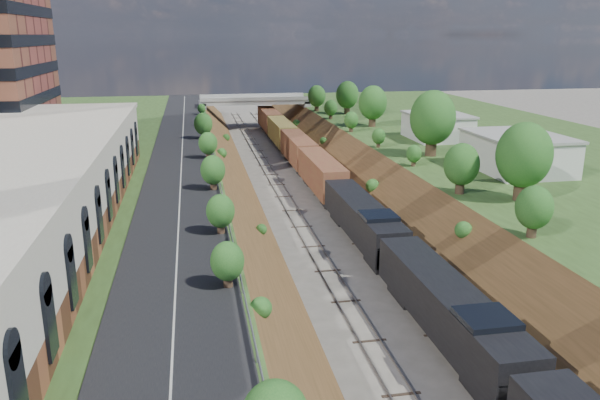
{
  "coord_description": "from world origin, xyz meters",
  "views": [
    {
      "loc": [
        -13.96,
        -9.85,
        20.48
      ],
      "look_at": [
        -4.64,
        40.4,
        6.0
      ],
      "focal_mm": 35.0,
      "sensor_mm": 36.0,
      "label": 1
    }
  ],
  "objects": [
    {
      "name": "commercial_building",
      "position": [
        -28.0,
        38.0,
        8.51
      ],
      "size": [
        14.3,
        62.3,
        7.0
      ],
      "color": "brown",
      "rests_on": "platform_left"
    },
    {
      "name": "platform_left",
      "position": [
        -33.0,
        60.0,
        2.5
      ],
      "size": [
        44.0,
        180.0,
        5.0
      ],
      "primitive_type": "cube",
      "color": "#334C1F",
      "rests_on": "ground"
    },
    {
      "name": "guardrail",
      "position": [
        -11.4,
        59.8,
        5.55
      ],
      "size": [
        0.1,
        171.0,
        0.7
      ],
      "color": "#99999E",
      "rests_on": "platform_left"
    },
    {
      "name": "white_building_far",
      "position": [
        23.0,
        74.0,
        6.8
      ],
      "size": [
        8.0,
        10.0,
        3.6
      ],
      "primitive_type": "cube",
      "color": "silver",
      "rests_on": "platform_right"
    },
    {
      "name": "overpass",
      "position": [
        0.0,
        122.0,
        4.92
      ],
      "size": [
        24.5,
        8.3,
        7.4
      ],
      "color": "gray",
      "rests_on": "ground"
    },
    {
      "name": "freight_train",
      "position": [
        2.6,
        61.4,
        2.71
      ],
      "size": [
        3.27,
        131.2,
        4.82
      ],
      "color": "black",
      "rests_on": "ground"
    },
    {
      "name": "road",
      "position": [
        -15.5,
        60.0,
        5.05
      ],
      "size": [
        8.0,
        180.0,
        0.1
      ],
      "primitive_type": "cube",
      "color": "black",
      "rests_on": "platform_left"
    },
    {
      "name": "rail_left_track",
      "position": [
        -2.6,
        60.0,
        0.09
      ],
      "size": [
        1.58,
        180.0,
        0.18
      ],
      "primitive_type": "cube",
      "color": "gray",
      "rests_on": "ground"
    },
    {
      "name": "platform_right",
      "position": [
        33.0,
        60.0,
        2.5
      ],
      "size": [
        44.0,
        180.0,
        5.0
      ],
      "primitive_type": "cube",
      "color": "#334C1F",
      "rests_on": "ground"
    },
    {
      "name": "embankment_right",
      "position": [
        11.0,
        60.0,
        0.0
      ],
      "size": [
        10.0,
        180.0,
        10.0
      ],
      "primitive_type": "cube",
      "rotation": [
        0.0,
        0.79,
        0.0
      ],
      "color": "brown",
      "rests_on": "ground"
    },
    {
      "name": "embankment_left",
      "position": [
        -11.0,
        60.0,
        0.0
      ],
      "size": [
        10.0,
        180.0,
        10.0
      ],
      "primitive_type": "cube",
      "rotation": [
        0.0,
        0.79,
        0.0
      ],
      "color": "brown",
      "rests_on": "ground"
    },
    {
      "name": "white_building_near",
      "position": [
        23.5,
        52.0,
        7.0
      ],
      "size": [
        9.0,
        12.0,
        4.0
      ],
      "primitive_type": "cube",
      "color": "silver",
      "rests_on": "platform_right"
    },
    {
      "name": "rail_right_track",
      "position": [
        2.6,
        60.0,
        0.09
      ],
      "size": [
        1.58,
        180.0,
        0.18
      ],
      "primitive_type": "cube",
      "color": "gray",
      "rests_on": "ground"
    },
    {
      "name": "tree_right_large",
      "position": [
        17.0,
        40.0,
        9.38
      ],
      "size": [
        5.25,
        5.25,
        7.61
      ],
      "color": "#473323",
      "rests_on": "platform_right"
    },
    {
      "name": "tree_left_crest",
      "position": [
        -11.8,
        20.0,
        7.04
      ],
      "size": [
        2.45,
        2.45,
        3.55
      ],
      "color": "#473323",
      "rests_on": "platform_left"
    }
  ]
}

